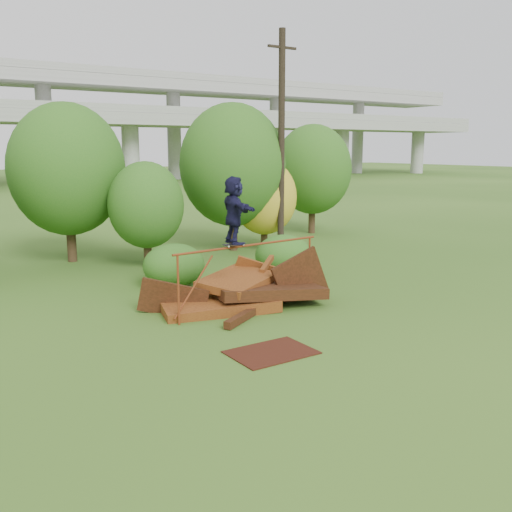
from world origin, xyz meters
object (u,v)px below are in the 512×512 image
scrap_pile (242,293)px  skater (234,210)px  flat_plate (271,352)px  utility_pole (281,143)px

scrap_pile → skater: 2.63m
flat_plate → utility_pole: size_ratio=0.20×
utility_pole → skater: bearing=-133.7°
scrap_pile → utility_pole: size_ratio=0.61×
skater → flat_plate: (-0.97, -3.20, -2.89)m
scrap_pile → skater: skater is taller
skater → utility_pole: bearing=-35.3°
utility_pole → scrap_pile: bearing=-133.3°
flat_plate → skater: bearing=73.1°
scrap_pile → flat_plate: size_ratio=3.04×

